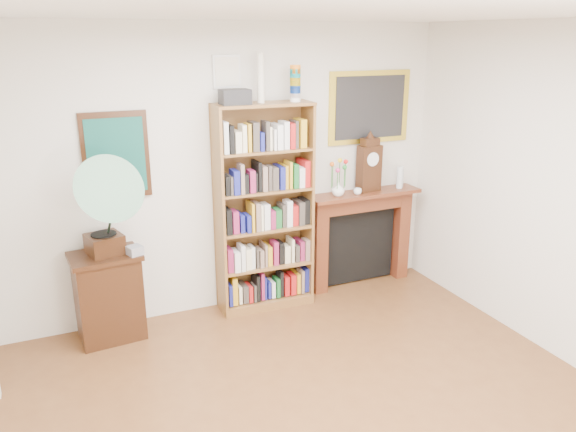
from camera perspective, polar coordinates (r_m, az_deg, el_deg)
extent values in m
cube|color=white|center=(3.08, 8.46, 20.20)|extent=(4.50, 5.00, 0.01)
cube|color=silver|center=(5.52, -5.99, 4.50)|extent=(4.50, 0.01, 2.80)
cube|color=black|center=(5.24, -17.08, 5.89)|extent=(0.58, 0.03, 0.78)
cube|color=#115148|center=(5.22, -17.05, 5.85)|extent=(0.50, 0.01, 0.67)
cube|color=white|center=(5.36, -6.27, 14.38)|extent=(0.26, 0.03, 0.30)
cube|color=silver|center=(5.35, -6.21, 14.38)|extent=(0.22, 0.01, 0.26)
cube|color=gold|center=(6.05, 8.27, 10.88)|extent=(0.95, 0.03, 0.75)
cube|color=#262628|center=(6.03, 8.36, 10.86)|extent=(0.82, 0.01, 0.65)
cube|color=brown|center=(5.39, -6.97, 0.13)|extent=(0.04, 0.34, 2.07)
cube|color=brown|center=(5.71, 1.92, 1.26)|extent=(0.04, 0.34, 2.07)
cube|color=brown|center=(5.32, -2.54, 11.27)|extent=(0.96, 0.36, 0.03)
cube|color=brown|center=(5.90, -2.27, -8.52)|extent=(0.96, 0.36, 0.09)
cube|color=brown|center=(5.68, -2.98, 1.15)|extent=(0.95, 0.04, 2.07)
cube|color=brown|center=(5.74, -2.32, -4.91)|extent=(0.90, 0.34, 0.02)
cube|color=brown|center=(5.60, -2.37, -1.21)|extent=(0.90, 0.34, 0.02)
cube|color=brown|center=(5.48, -2.42, 2.67)|extent=(0.90, 0.34, 0.02)
cube|color=brown|center=(5.39, -2.48, 6.69)|extent=(0.90, 0.34, 0.02)
cube|color=black|center=(5.39, -17.75, -7.77)|extent=(0.64, 0.49, 0.82)
cube|color=#511C12|center=(6.02, 3.14, -3.10)|extent=(0.14, 0.19, 1.03)
cube|color=#511C12|center=(6.52, 11.29, -1.74)|extent=(0.14, 0.19, 1.03)
cube|color=#511C12|center=(6.12, 7.54, 1.40)|extent=(1.18, 0.19, 0.17)
cube|color=#511C12|center=(6.06, 7.76, 2.25)|extent=(1.27, 0.31, 0.04)
cube|color=black|center=(6.33, 7.08, -2.95)|extent=(0.86, 0.09, 0.83)
cube|color=black|center=(5.22, -18.12, -2.72)|extent=(0.35, 0.35, 0.18)
cylinder|color=black|center=(5.19, -18.22, -1.76)|extent=(0.27, 0.27, 0.01)
cone|color=#2C4030|center=(4.91, -18.44, 1.89)|extent=(0.73, 0.83, 0.74)
cube|color=#ADACB9|center=(5.13, -15.30, -3.39)|extent=(0.15, 0.15, 0.08)
cube|color=black|center=(6.05, 8.22, 4.81)|extent=(0.26, 0.16, 0.49)
cylinder|color=white|center=(5.97, 8.62, 5.71)|extent=(0.15, 0.03, 0.15)
cube|color=black|center=(5.99, 8.34, 7.42)|extent=(0.19, 0.13, 0.09)
imported|color=white|center=(5.86, 5.12, 2.71)|extent=(0.18, 0.18, 0.14)
imported|color=white|center=(5.94, 7.08, 2.48)|extent=(0.10, 0.10, 0.07)
cylinder|color=silver|center=(6.26, 11.28, 3.88)|extent=(0.07, 0.07, 0.24)
cylinder|color=silver|center=(6.30, 11.38, 3.79)|extent=(0.06, 0.06, 0.20)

